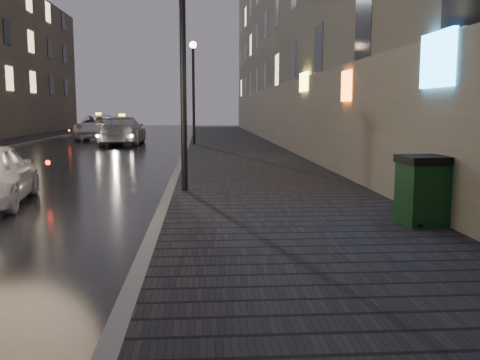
# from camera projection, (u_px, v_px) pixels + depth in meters

# --- Properties ---
(ground) EXTENTS (120.00, 120.00, 0.00)m
(ground) POSITION_uv_depth(u_px,v_px,m) (8.00, 283.00, 6.17)
(ground) COLOR black
(ground) RESTS_ON ground
(sidewalk) EXTENTS (4.60, 58.00, 0.15)m
(sidewalk) POSITION_uv_depth(u_px,v_px,m) (234.00, 147.00, 27.20)
(sidewalk) COLOR black
(sidewalk) RESTS_ON ground
(curb) EXTENTS (0.20, 58.00, 0.15)m
(curb) POSITION_uv_depth(u_px,v_px,m) (187.00, 147.00, 27.03)
(curb) COLOR slate
(curb) RESTS_ON ground
(curb_far) EXTENTS (0.20, 58.00, 0.15)m
(curb_far) POSITION_uv_depth(u_px,v_px,m) (6.00, 148.00, 26.40)
(curb_far) COLOR slate
(curb_far) RESTS_ON ground
(building_near) EXTENTS (1.80, 50.00, 13.00)m
(building_near) POSITION_uv_depth(u_px,v_px,m) (286.00, 29.00, 30.53)
(building_near) COLOR #605B54
(building_near) RESTS_ON ground
(building_far_c) EXTENTS (6.00, 22.00, 11.00)m
(building_far_c) POSITION_uv_depth(u_px,v_px,m) (5.00, 65.00, 43.04)
(building_far_c) COLOR #6B6051
(building_far_c) RESTS_ON ground
(lamp_near) EXTENTS (0.36, 0.36, 5.28)m
(lamp_near) POSITION_uv_depth(u_px,v_px,m) (183.00, 41.00, 11.77)
(lamp_near) COLOR black
(lamp_near) RESTS_ON sidewalk
(lamp_far) EXTENTS (0.36, 0.36, 5.28)m
(lamp_far) POSITION_uv_depth(u_px,v_px,m) (193.00, 80.00, 27.59)
(lamp_far) COLOR black
(lamp_far) RESTS_ON sidewalk
(trash_bin) EXTENTS (0.79, 0.79, 1.11)m
(trash_bin) POSITION_uv_depth(u_px,v_px,m) (423.00, 189.00, 8.60)
(trash_bin) COLOR black
(trash_bin) RESTS_ON sidewalk
(taxi_mid) EXTENTS (2.27, 5.47, 1.58)m
(taxi_mid) POSITION_uv_depth(u_px,v_px,m) (122.00, 130.00, 29.96)
(taxi_mid) COLOR silver
(taxi_mid) RESTS_ON ground
(taxi_far) EXTENTS (3.02, 5.94, 1.61)m
(taxi_far) POSITION_uv_depth(u_px,v_px,m) (99.00, 127.00, 35.14)
(taxi_far) COLOR silver
(taxi_far) RESTS_ON ground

